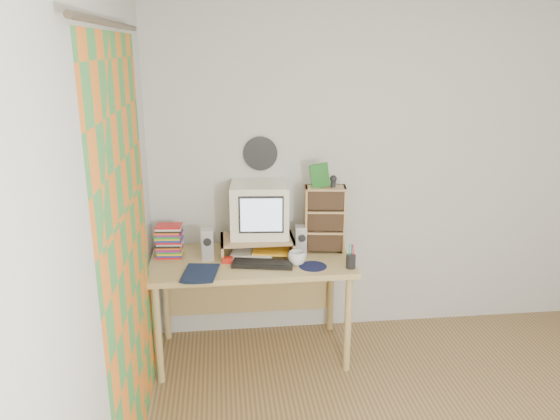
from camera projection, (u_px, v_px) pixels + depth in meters
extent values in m
plane|color=silver|center=(382.00, 174.00, 4.15)|extent=(3.50, 0.00, 3.50)
plane|color=silver|center=(99.00, 277.00, 2.30)|extent=(0.00, 3.50, 3.50)
plane|color=orange|center=(128.00, 257.00, 2.79)|extent=(0.00, 2.20, 2.20)
cylinder|color=black|center=(260.00, 154.00, 3.98)|extent=(0.25, 0.02, 0.25)
cube|color=tan|center=(251.00, 261.00, 3.84)|extent=(1.40, 0.70, 0.04)
cube|color=tan|center=(249.00, 288.00, 4.25)|extent=(1.33, 0.02, 0.41)
cylinder|color=tan|center=(158.00, 335.00, 3.60)|extent=(0.05, 0.05, 0.71)
cylinder|color=tan|center=(348.00, 324.00, 3.74)|extent=(0.05, 0.05, 0.71)
cylinder|color=tan|center=(166.00, 296.00, 4.15)|extent=(0.05, 0.05, 0.71)
cylinder|color=tan|center=(331.00, 288.00, 4.29)|extent=(0.05, 0.05, 0.71)
cube|color=tan|center=(222.00, 247.00, 3.89)|extent=(0.02, 0.30, 0.12)
cube|color=tan|center=(292.00, 244.00, 3.94)|extent=(0.02, 0.30, 0.12)
cube|color=tan|center=(257.00, 239.00, 3.90)|extent=(0.52, 0.30, 0.02)
cube|color=white|center=(260.00, 210.00, 3.89)|extent=(0.43, 0.43, 0.38)
cube|color=#BBBBC0|center=(208.00, 244.00, 3.80)|extent=(0.08, 0.08, 0.22)
cube|color=#BBBBC0|center=(301.00, 240.00, 3.88)|extent=(0.09, 0.09, 0.21)
cube|color=black|center=(263.00, 264.00, 3.70)|extent=(0.43, 0.22, 0.03)
cube|color=tan|center=(325.00, 219.00, 3.91)|extent=(0.31, 0.19, 0.48)
imported|color=white|center=(297.00, 258.00, 3.71)|extent=(0.13, 0.13, 0.09)
imported|color=#0E1936|center=(184.00, 271.00, 3.55)|extent=(0.29, 0.24, 0.05)
cylinder|color=#0F1133|center=(313.00, 266.00, 3.69)|extent=(0.23, 0.23, 0.00)
cube|color=red|center=(227.00, 260.00, 3.76)|extent=(0.08, 0.05, 0.04)
cube|color=#1B601D|center=(320.00, 176.00, 3.81)|extent=(0.13, 0.03, 0.17)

